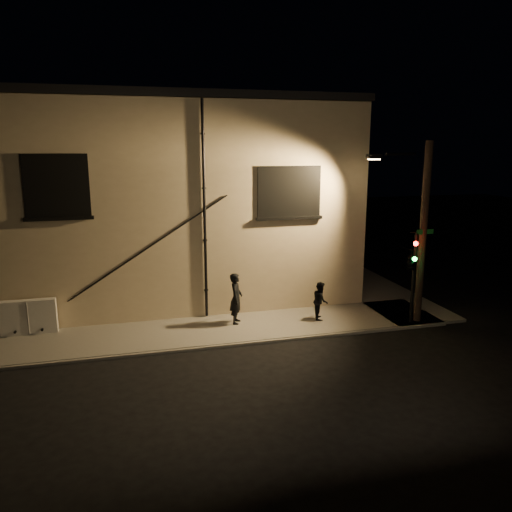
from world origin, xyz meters
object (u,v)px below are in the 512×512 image
object	(u,v)px
traffic_signal	(412,262)
streetlamp_pole	(420,229)
pedestrian_a	(236,298)
pedestrian_b	(320,300)
utility_cabinet	(29,317)

from	to	relation	value
traffic_signal	streetlamp_pole	size ratio (longest dim) A/B	0.52
pedestrian_a	pedestrian_b	xyz separation A→B (m)	(3.29, -0.37, -0.23)
utility_cabinet	pedestrian_b	distance (m)	10.82
utility_cabinet	traffic_signal	xyz separation A→B (m)	(13.80, -2.51, 1.80)
pedestrian_a	streetlamp_pole	xyz separation A→B (m)	(6.76, -1.44, 2.61)
utility_cabinet	streetlamp_pole	distance (m)	14.71
pedestrian_b	traffic_signal	distance (m)	3.73
pedestrian_a	streetlamp_pole	size ratio (longest dim) A/B	0.28
utility_cabinet	pedestrian_a	distance (m)	7.52
utility_cabinet	pedestrian_b	xyz separation A→B (m)	(10.76, -1.17, 0.12)
pedestrian_b	pedestrian_a	bearing A→B (deg)	101.18
traffic_signal	streetlamp_pole	world-z (taller)	streetlamp_pole
traffic_signal	streetlamp_pole	bearing A→B (deg)	33.08
streetlamp_pole	utility_cabinet	bearing A→B (deg)	171.09
utility_cabinet	streetlamp_pole	bearing A→B (deg)	-8.91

